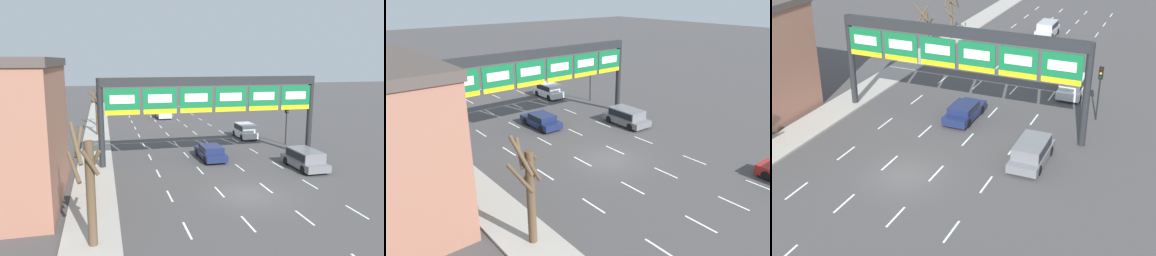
{
  "view_description": "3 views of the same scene",
  "coord_description": "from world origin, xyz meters",
  "views": [
    {
      "loc": [
        -8.86,
        -21.29,
        8.5
      ],
      "look_at": [
        -1.93,
        7.51,
        3.13
      ],
      "focal_mm": 35.0,
      "sensor_mm": 36.0,
      "label": 1
    },
    {
      "loc": [
        -17.47,
        -18.12,
        11.87
      ],
      "look_at": [
        -0.13,
        3.41,
        1.57
      ],
      "focal_mm": 35.0,
      "sensor_mm": 36.0,
      "label": 2
    },
    {
      "loc": [
        14.39,
        -24.42,
        16.76
      ],
      "look_at": [
        2.78,
        2.7,
        2.56
      ],
      "focal_mm": 50.0,
      "sensor_mm": 36.0,
      "label": 3
    }
  ],
  "objects": [
    {
      "name": "suv_silver",
      "position": [
        -0.14,
        33.32,
        0.91
      ],
      "size": [
        1.95,
        4.1,
        1.64
      ],
      "color": "#B7B7BC",
      "rests_on": "ground_plane"
    },
    {
      "name": "suv_grey",
      "position": [
        6.61,
        4.62,
        0.86
      ],
      "size": [
        1.97,
        4.51,
        1.52
      ],
      "color": "slate",
      "rests_on": "ground_plane"
    },
    {
      "name": "traffic_light_near_gantry",
      "position": [
        9.18,
        12.77,
        2.98
      ],
      "size": [
        0.3,
        0.35,
        4.15
      ],
      "color": "black",
      "rests_on": "ground_plane"
    },
    {
      "name": "car_navy",
      "position": [
        0.1,
        9.01,
        0.68
      ],
      "size": [
        1.87,
        4.37,
        1.25
      ],
      "color": "#19234C",
      "rests_on": "ground_plane"
    },
    {
      "name": "lane_dashes",
      "position": [
        -0.0,
        13.5,
        0.0
      ],
      "size": [
        10.02,
        67.0,
        0.01
      ],
      "color": "white",
      "rests_on": "ground_plane"
    },
    {
      "name": "sidewalk_left",
      "position": [
        -9.65,
        0.0,
        0.07
      ],
      "size": [
        2.8,
        110.0,
        0.15
      ],
      "color": "#A8A399",
      "rests_on": "ground_plane"
    },
    {
      "name": "tree_bare_closest",
      "position": [
        -9.48,
        27.79,
        2.77
      ],
      "size": [
        1.64,
        1.56,
        5.24
      ],
      "color": "brown",
      "rests_on": "sidewalk_left"
    },
    {
      "name": "tree_bare_second",
      "position": [
        -9.51,
        21.9,
        2.59
      ],
      "size": [
        1.75,
        1.9,
        5.04
      ],
      "color": "brown",
      "rests_on": "sidewalk_left"
    },
    {
      "name": "sign_gantry",
      "position": [
        0.0,
        8.23,
        5.71
      ],
      "size": [
        18.59,
        0.7,
        7.17
      ],
      "color": "#232628",
      "rests_on": "ground_plane"
    },
    {
      "name": "suv_white",
      "position": [
        6.45,
        16.93,
        0.89
      ],
      "size": [
        1.93,
        4.01,
        1.6
      ],
      "color": "silver",
      "rests_on": "ground_plane"
    },
    {
      "name": "ground_plane",
      "position": [
        0.0,
        0.0,
        0.0
      ],
      "size": [
        220.0,
        220.0,
        0.0
      ],
      "primitive_type": "plane",
      "color": "#474444"
    }
  ]
}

